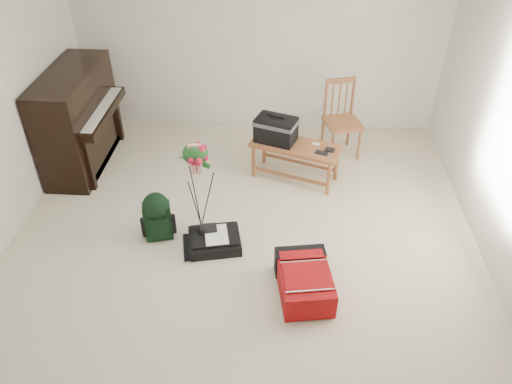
# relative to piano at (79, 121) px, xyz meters

# --- Properties ---
(floor) EXTENTS (5.00, 5.50, 0.01)m
(floor) POSITION_rel_piano_xyz_m (2.19, -1.60, -0.60)
(floor) COLOR beige
(floor) RESTS_ON ground
(ceiling) EXTENTS (5.00, 5.50, 0.01)m
(ceiling) POSITION_rel_piano_xyz_m (2.19, -1.60, 1.90)
(ceiling) COLOR white
(ceiling) RESTS_ON wall_back
(wall_back) EXTENTS (5.00, 0.04, 2.50)m
(wall_back) POSITION_rel_piano_xyz_m (2.19, 1.15, 0.65)
(wall_back) COLOR silver
(wall_back) RESTS_ON floor
(piano) EXTENTS (0.71, 1.50, 1.25)m
(piano) POSITION_rel_piano_xyz_m (0.00, 0.00, 0.00)
(piano) COLOR black
(piano) RESTS_ON floor
(bench) EXTENTS (1.16, 0.77, 0.83)m
(bench) POSITION_rel_piano_xyz_m (2.55, -0.21, -0.01)
(bench) COLOR #9D5C33
(bench) RESTS_ON floor
(dining_chair) EXTENTS (0.54, 0.54, 1.01)m
(dining_chair) POSITION_rel_piano_xyz_m (3.34, 0.44, -0.11)
(dining_chair) COLOR #9D5C33
(dining_chair) RESTS_ON floor
(red_suitcase) EXTENTS (0.57, 0.77, 0.30)m
(red_suitcase) POSITION_rel_piano_xyz_m (2.83, -2.08, -0.44)
(red_suitcase) COLOR #AD0716
(red_suitcase) RESTS_ON floor
(black_duffel) EXTENTS (0.61, 0.53, 0.22)m
(black_duffel) POSITION_rel_piano_xyz_m (1.89, -1.53, -0.52)
(black_duffel) COLOR black
(black_duffel) RESTS_ON floor
(green_backpack) EXTENTS (0.32, 0.29, 0.56)m
(green_backpack) POSITION_rel_piano_xyz_m (1.28, -1.42, -0.29)
(green_backpack) COLOR black
(green_backpack) RESTS_ON floor
(flower_stand) EXTENTS (0.39, 0.39, 1.10)m
(flower_stand) POSITION_rel_piano_xyz_m (1.70, -1.22, -0.06)
(flower_stand) COLOR black
(flower_stand) RESTS_ON floor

